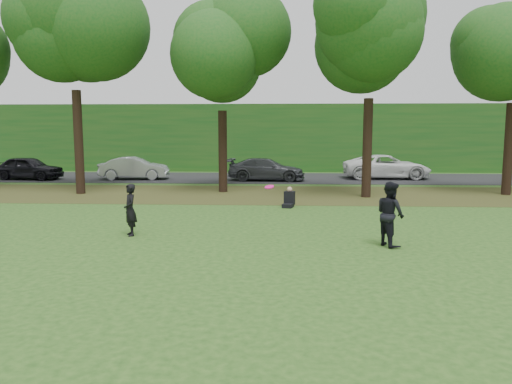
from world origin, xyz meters
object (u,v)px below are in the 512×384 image
(player_right, at_px, (390,214))
(frisbee, at_px, (269,187))
(player_left, at_px, (130,210))
(seated_person, at_px, (289,199))

(player_right, bearing_deg, frisbee, 60.20)
(player_right, relative_size, frisbee, 5.54)
(player_left, relative_size, seated_person, 1.91)
(player_right, relative_size, seated_person, 2.18)
(seated_person, bearing_deg, player_right, -54.67)
(frisbee, relative_size, seated_person, 0.39)
(player_left, height_order, seated_person, player_left)
(player_left, xyz_separation_m, player_right, (7.61, -0.93, 0.11))
(frisbee, bearing_deg, seated_person, 84.06)
(frisbee, xyz_separation_m, seated_person, (0.66, 6.38, -1.28))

